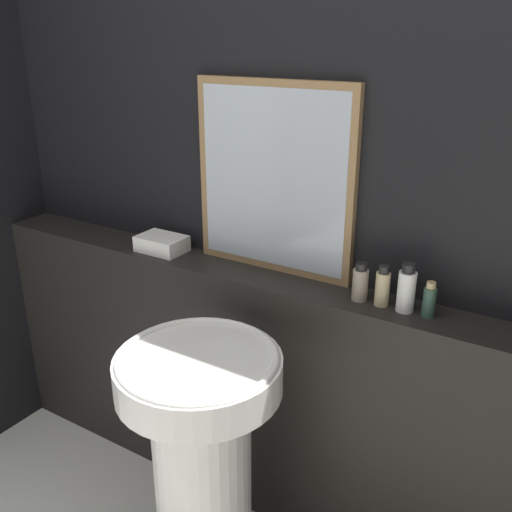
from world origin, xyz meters
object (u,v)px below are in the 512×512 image
Objects in this scene: conditioner_bottle at (382,287)px; lotion_bottle at (406,289)px; mirror at (273,179)px; pedestal_sink at (202,455)px; shampoo_bottle at (360,283)px; body_wash_bottle at (429,301)px; towel_stack at (162,244)px.

lotion_bottle is at bearing 0.00° from conditioner_bottle.
mirror is at bearing 170.15° from conditioner_bottle.
pedestal_sink is at bearing -138.43° from lotion_bottle.
mirror is at bearing 171.56° from lotion_bottle.
shampoo_bottle reaches higher than body_wash_bottle.
shampoo_bottle is 0.07m from conditioner_bottle.
mirror is 0.51m from conditioner_bottle.
body_wash_bottle is at bearing -7.42° from mirror.
towel_stack is (-0.45, -0.08, -0.30)m from mirror.
lotion_bottle is at bearing 41.57° from pedestal_sink.
mirror is 3.57× the size of towel_stack.
lotion_bottle is at bearing -180.00° from body_wash_bottle.
conditioner_bottle reaches higher than towel_stack.
conditioner_bottle is (0.40, 0.42, 0.51)m from pedestal_sink.
mirror is at bearing 168.23° from shampoo_bottle.
towel_stack is 0.88m from conditioner_bottle.
conditioner_bottle is 0.07m from lotion_bottle.
lotion_bottle reaches higher than pedestal_sink.
body_wash_bottle is at bearing 0.00° from towel_stack.
conditioner_bottle is (0.07, -0.00, 0.00)m from shampoo_bottle.
conditioner_bottle is (0.43, -0.08, -0.26)m from mirror.
body_wash_bottle is at bearing 0.00° from shampoo_bottle.
conditioner_bottle is (0.88, 0.00, 0.03)m from towel_stack.
conditioner_bottle is at bearing -180.00° from body_wash_bottle.
shampoo_bottle is at bearing 0.00° from towel_stack.
mirror is 5.23× the size of shampoo_bottle.
pedestal_sink is 0.92m from mirror.
mirror is 0.54m from towel_stack.
mirror is 0.46m from shampoo_bottle.
shampoo_bottle is at bearing 52.11° from pedestal_sink.
mirror is 5.85× the size of body_wash_bottle.
towel_stack is 1.18× the size of lotion_bottle.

